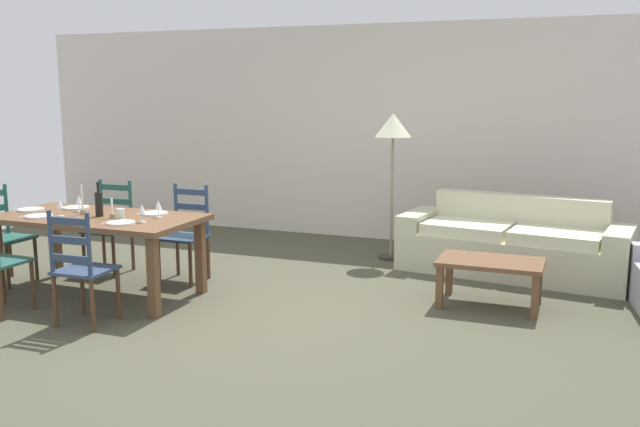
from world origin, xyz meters
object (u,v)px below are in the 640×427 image
Objects in this scene: dining_table at (98,225)px; wine_glass_near_right at (142,210)px; wine_bottle at (99,204)px; couch at (513,246)px; dining_chair_near_right at (81,268)px; wine_glass_far_right at (158,206)px; coffee_table at (490,267)px; wine_glass_far_left at (79,200)px; dining_chair_far_left at (110,227)px; coffee_cup_primary at (121,214)px; wine_glass_near_left at (60,204)px; standing_lamp at (393,134)px; dining_chair_far_right at (186,233)px; dining_chair_head_west at (3,235)px.

wine_glass_near_right is (0.58, -0.12, 0.20)m from dining_table.
wine_bottle is 4.15m from couch.
dining_chair_near_right is 0.92m from wine_bottle.
wine_glass_far_right reaches higher than coffee_table.
wine_glass_far_left is (-0.30, 0.12, 0.20)m from dining_table.
dining_chair_far_left is 10.67× the size of coffee_cup_primary.
couch is at bearing 31.11° from wine_glass_near_left.
dining_chair_near_right is 10.67× the size of coffee_cup_primary.
dining_chair_far_left reaches higher than dining_table.
wine_glass_far_left is at bearing -137.89° from standing_lamp.
standing_lamp is at bearing 48.00° from wine_bottle.
coffee_cup_primary is (0.73, -0.77, 0.32)m from dining_chair_far_left.
coffee_cup_primary is at bearing -103.70° from dining_chair_far_right.
dining_table is 1.98× the size of dining_chair_head_west.
dining_table is 0.80× the size of couch.
standing_lamp is at bearing 54.70° from wine_glass_far_right.
wine_glass_far_left is at bearing 165.13° from coffee_cup_primary.
dining_table is 0.62m from wine_glass_near_right.
dining_chair_head_west is at bearing 170.80° from wine_glass_near_left.
standing_lamp is (1.87, 2.38, 0.62)m from coffee_cup_primary.
coffee_cup_primary is 3.94m from couch.
coffee_cup_primary is at bearing 100.72° from dining_chair_near_right.
wine_glass_near_right is 2.98m from standing_lamp.
standing_lamp is at bearing 42.11° from wine_glass_far_left.
wine_glass_near_right is at bearing -11.76° from dining_table.
wine_glass_near_left reaches higher than dining_table.
dining_chair_near_right is 1.72m from dining_chair_far_left.
wine_glass_far_left is at bearing -167.55° from coffee_table.
standing_lamp is (2.46, 2.49, 0.55)m from wine_glass_near_left.
couch reaches higher than coffee_table.
dining_chair_near_right is 1.00× the size of dining_chair_far_left.
wine_glass_near_left is 0.88m from wine_glass_near_right.
dining_chair_far_left is at bearing 102.68° from wine_glass_far_left.
dining_chair_head_west is (-1.58, 0.75, 0.00)m from dining_chair_near_right.
wine_glass_far_right is at bearing 0.08° from wine_glass_far_left.
standing_lamp is at bearing 51.88° from coffee_cup_primary.
coffee_cup_primary is at bearing -14.87° from wine_glass_far_left.
dining_table is at bearing 119.42° from dining_chair_near_right.
couch is (3.82, 2.04, -0.57)m from wine_glass_far_left.
coffee_table is at bearing 15.74° from wine_bottle.
dining_chair_far_right is 1.07× the size of coffee_table.
dining_chair_far_right is at bearing 24.18° from dining_chair_head_west.
wine_glass_near_left reaches higher than coffee_table.
wine_bottle reaches higher than dining_chair_head_west.
wine_glass_near_left is 4.49m from couch.
wine_glass_near_right is 0.07× the size of couch.
wine_glass_near_left is (-0.33, -0.13, -0.01)m from wine_bottle.
dining_table is 0.88m from dining_chair_far_left.
dining_chair_near_right is 1.75m from dining_chair_head_west.
wine_glass_near_right is (1.74, -0.12, 0.38)m from dining_chair_head_west.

